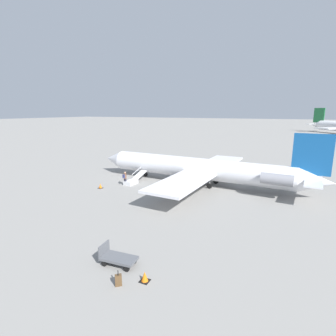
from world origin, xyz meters
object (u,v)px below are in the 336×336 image
at_px(passenger, 125,177).
at_px(airplane_main, 202,169).
at_px(boarding_stairs, 133,181).
at_px(luggage_cart, 117,258).
at_px(suitcase, 118,280).

bearing_deg(passenger, airplane_main, -59.66).
bearing_deg(boarding_stairs, passenger, 160.31).
bearing_deg(boarding_stairs, airplane_main, -64.39).
bearing_deg(passenger, boarding_stairs, -19.69).
bearing_deg(passenger, luggage_cart, -143.43).
bearing_deg(suitcase, passenger, -55.65).
distance_m(airplane_main, suitcase, 21.07).
relative_size(boarding_stairs, suitcase, 4.61).
xyz_separation_m(airplane_main, luggage_cart, (-1.19, 19.26, -1.63)).
height_order(airplane_main, luggage_cart, airplane_main).
xyz_separation_m(passenger, luggage_cart, (-9.87, 14.72, -0.54)).
xyz_separation_m(airplane_main, boarding_stairs, (8.24, 3.48, -1.71)).
xyz_separation_m(boarding_stairs, passenger, (0.44, 1.06, 0.63)).
xyz_separation_m(boarding_stairs, suitcase, (-10.71, 17.37, -0.05)).
bearing_deg(luggage_cart, passenger, -61.56).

